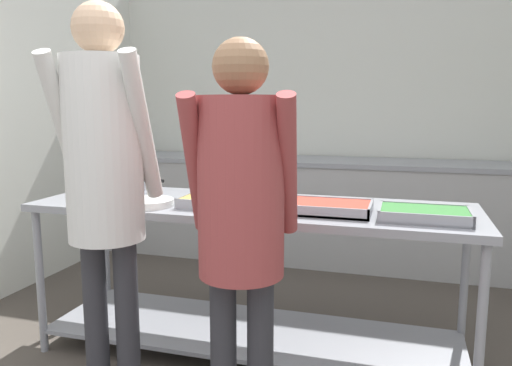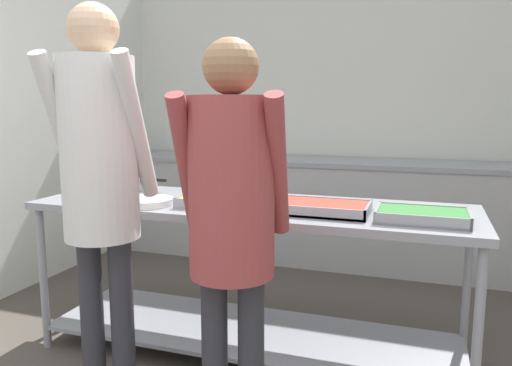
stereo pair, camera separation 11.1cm
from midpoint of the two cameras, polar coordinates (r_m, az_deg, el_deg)
name	(u,v)px [view 1 (the left image)]	position (r m, az deg, el deg)	size (l,w,h in m)	color
wall_rear	(328,113)	(4.80, 7.63, 7.91)	(4.26, 0.06, 2.65)	silver
back_counter	(320,210)	(4.53, 6.65, -3.09)	(4.10, 0.65, 0.92)	#A8A8A8
serving_counter	(251,253)	(2.79, -1.75, -8.00)	(2.39, 0.75, 0.87)	gray
sauce_pan	(124,184)	(3.25, -15.83, -0.07)	(0.42, 0.28, 0.08)	gray
plate_stack	(148,203)	(2.74, -13.39, -2.20)	(0.28, 0.28, 0.04)	white
serving_tray_greens	(228,201)	(2.67, -4.36, -2.10)	(0.47, 0.33, 0.05)	gray
serving_tray_vegetables	(323,207)	(2.52, 6.44, -2.78)	(0.48, 0.29, 0.05)	gray
serving_tray_roast	(424,214)	(2.45, 17.44, -3.46)	(0.41, 0.28, 0.05)	gray
guest_serving_left	(241,205)	(1.90, -3.39, -2.55)	(0.47, 0.38, 1.64)	#2D2D33
guest_serving_right	(105,168)	(2.19, -18.32, 1.60)	(0.46, 0.40, 1.81)	#2D2D33
water_bottle	(131,142)	(5.06, -14.70, 4.59)	(0.06, 0.06, 0.27)	silver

